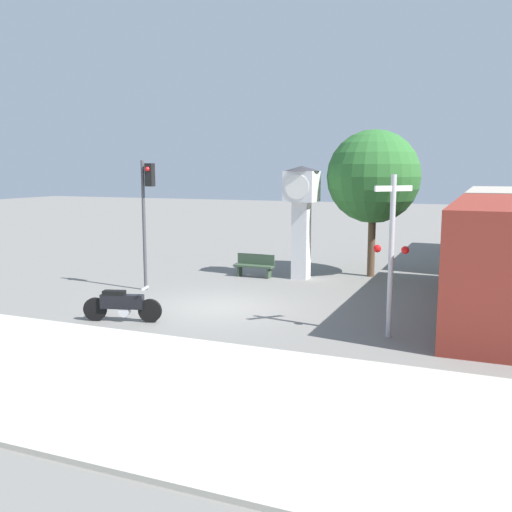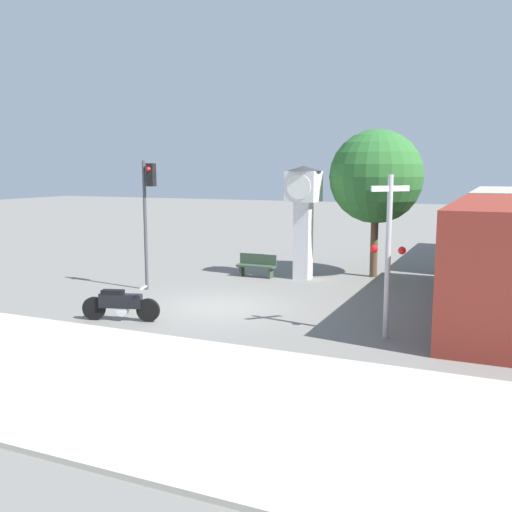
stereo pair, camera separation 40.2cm
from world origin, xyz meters
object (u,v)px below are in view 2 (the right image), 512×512
(motorcycle, at_px, (120,304))
(freight_train, at_px, (504,238))
(railroad_crossing_signal, at_px, (388,251))
(bench, at_px, (257,265))
(street_tree, at_px, (376,177))
(clock_tower, at_px, (304,204))
(traffic_light, at_px, (148,202))

(motorcycle, distance_m, freight_train, 14.63)
(railroad_crossing_signal, height_order, bench, railroad_crossing_signal)
(street_tree, bearing_deg, bench, -155.77)
(railroad_crossing_signal, bearing_deg, clock_tower, 124.10)
(railroad_crossing_signal, xyz_separation_m, street_tree, (-2.12, 8.37, 1.75))
(street_tree, bearing_deg, clock_tower, -147.44)
(street_tree, bearing_deg, traffic_light, -139.72)
(clock_tower, distance_m, bench, 3.11)
(traffic_light, relative_size, street_tree, 0.79)
(traffic_light, xyz_separation_m, street_tree, (6.84, 5.80, 0.86))
(traffic_light, bearing_deg, railroad_crossing_signal, -16.02)
(railroad_crossing_signal, bearing_deg, motorcycle, -169.25)
(motorcycle, distance_m, clock_tower, 8.95)
(clock_tower, bearing_deg, bench, -168.94)
(freight_train, xyz_separation_m, traffic_light, (-11.63, -6.69, 1.46))
(street_tree, xyz_separation_m, bench, (-4.31, -1.94, -3.53))
(railroad_crossing_signal, distance_m, bench, 9.27)
(clock_tower, bearing_deg, street_tree, 32.56)
(motorcycle, xyz_separation_m, freight_train, (9.96, 10.65, 1.21))
(freight_train, height_order, traffic_light, traffic_light)
(clock_tower, xyz_separation_m, street_tree, (2.48, 1.58, 1.05))
(railroad_crossing_signal, bearing_deg, traffic_light, 163.98)
(motorcycle, xyz_separation_m, bench, (0.85, 7.81, 0.00))
(railroad_crossing_signal, bearing_deg, freight_train, 73.90)
(motorcycle, height_order, railroad_crossing_signal, railroad_crossing_signal)
(street_tree, bearing_deg, motorcycle, -117.92)
(clock_tower, bearing_deg, railroad_crossing_signal, -55.90)
(traffic_light, bearing_deg, motorcycle, -67.07)
(clock_tower, bearing_deg, traffic_light, -135.99)
(motorcycle, height_order, bench, motorcycle)
(clock_tower, relative_size, traffic_light, 0.96)
(railroad_crossing_signal, relative_size, bench, 2.61)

